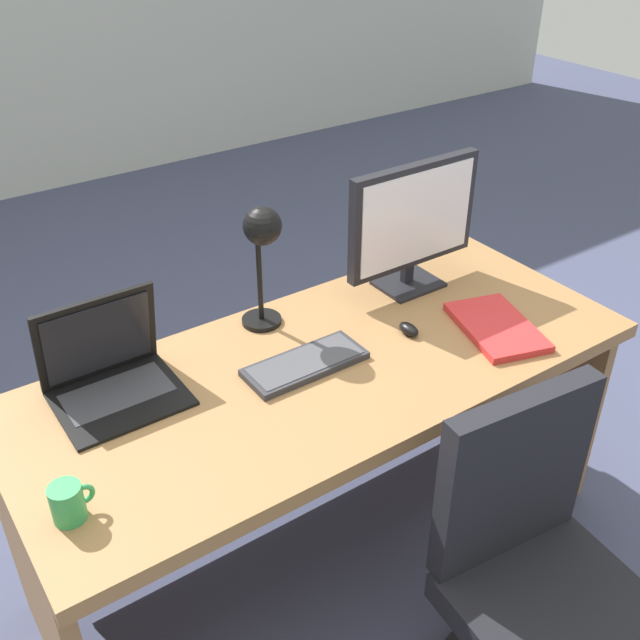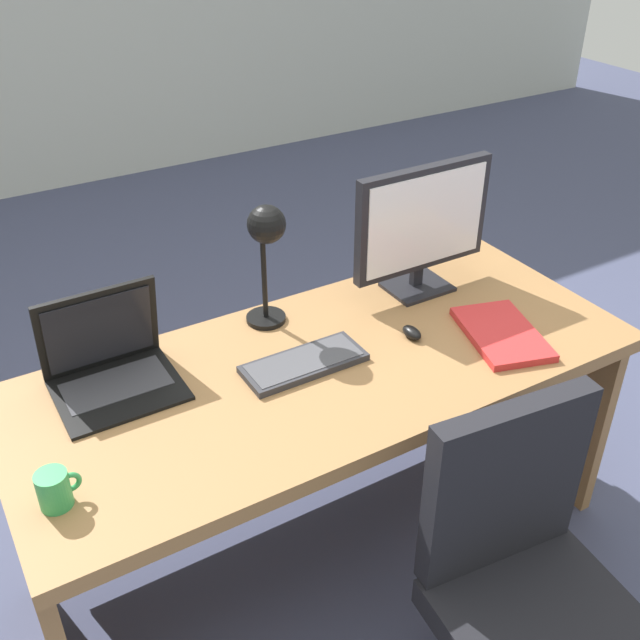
% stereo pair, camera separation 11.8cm
% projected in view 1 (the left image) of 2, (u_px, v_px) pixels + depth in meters
% --- Properties ---
extents(ground, '(12.00, 12.00, 0.00)m').
position_uv_depth(ground, '(144.00, 339.00, 3.52)').
color(ground, '#474C6B').
extents(desk, '(1.77, 0.75, 0.75)m').
position_uv_depth(desk, '(319.00, 409.00, 2.21)').
color(desk, '#9E7042').
rests_on(desk, ground).
extents(monitor, '(0.48, 0.16, 0.42)m').
position_uv_depth(monitor, '(413.00, 220.00, 2.32)').
color(monitor, black).
rests_on(monitor, desk).
extents(laptop, '(0.32, 0.28, 0.26)m').
position_uv_depth(laptop, '(107.00, 364.00, 1.94)').
color(laptop, black).
rests_on(laptop, desk).
extents(keyboard, '(0.35, 0.14, 0.02)m').
position_uv_depth(keyboard, '(305.00, 364.00, 2.05)').
color(keyboard, '#2D2D33').
rests_on(keyboard, desk).
extents(mouse, '(0.04, 0.07, 0.03)m').
position_uv_depth(mouse, '(409.00, 329.00, 2.19)').
color(mouse, black).
rests_on(mouse, desk).
extents(desk_lamp, '(0.12, 0.15, 0.39)m').
position_uv_depth(desk_lamp, '(262.00, 242.00, 2.08)').
color(desk_lamp, black).
rests_on(desk_lamp, desk).
extents(book, '(0.28, 0.36, 0.02)m').
position_uv_depth(book, '(497.00, 327.00, 2.21)').
color(book, red).
rests_on(book, desk).
extents(coffee_mug, '(0.10, 0.07, 0.09)m').
position_uv_depth(coffee_mug, '(68.00, 502.00, 1.57)').
color(coffee_mug, green).
rests_on(coffee_mug, desk).
extents(office_chair, '(0.56, 0.56, 0.91)m').
position_uv_depth(office_chair, '(538.00, 603.00, 1.87)').
color(office_chair, black).
rests_on(office_chair, ground).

